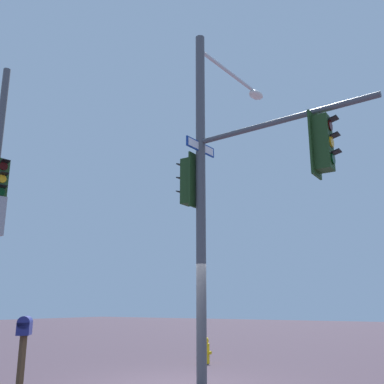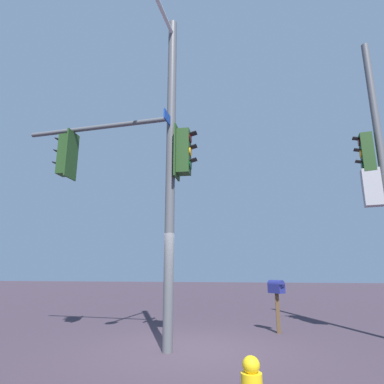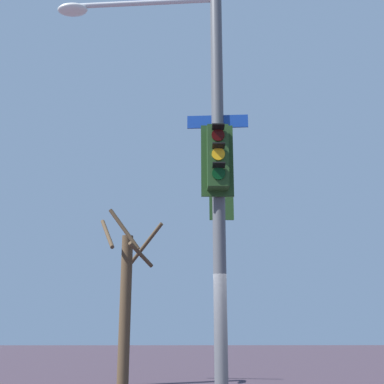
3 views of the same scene
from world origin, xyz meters
name	(u,v)px [view 2 (image 2 of 3)]	position (x,y,z in m)	size (l,w,h in m)	color
ground_plane	(192,350)	(0.00, 0.00, 0.00)	(80.00, 80.00, 0.00)	#392D38
main_signal_pole_assembly	(144,144)	(-1.11, -0.41, 4.67)	(4.73, 3.70, 8.19)	#4C4F54
secondary_pole_assembly	(377,175)	(4.76, 1.46, 4.15)	(0.74, 0.43, 8.12)	#4C4F54
mailbox	(277,291)	(2.04, 2.28, 1.11)	(0.48, 0.48, 1.41)	#4C3823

